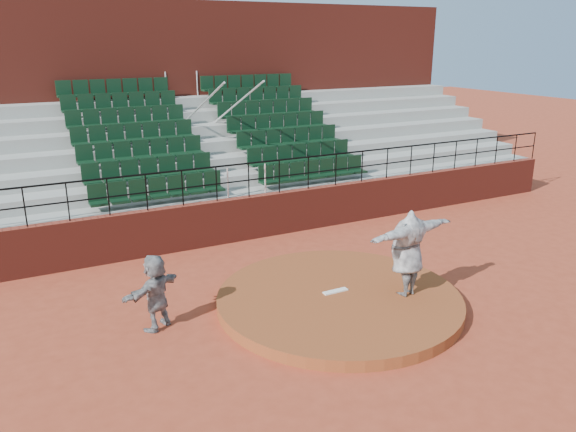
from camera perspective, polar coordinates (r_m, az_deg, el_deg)
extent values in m
plane|color=#A33C24|center=(12.92, 5.17, -8.93)|extent=(90.00, 90.00, 0.00)
cylinder|color=brown|center=(12.87, 5.18, -8.43)|extent=(5.50, 5.50, 0.25)
cube|color=white|center=(12.92, 4.84, -7.62)|extent=(0.60, 0.15, 0.03)
cube|color=maroon|center=(16.79, -3.93, -0.15)|extent=(24.00, 0.30, 1.30)
cylinder|color=black|center=(16.36, -4.05, 5.36)|extent=(24.00, 0.05, 0.05)
cylinder|color=black|center=(16.48, -4.01, 3.66)|extent=(24.00, 0.04, 0.04)
cylinder|color=black|center=(15.22, -25.19, 0.82)|extent=(0.04, 0.04, 1.00)
cylinder|color=black|center=(15.27, -21.47, 1.34)|extent=(0.04, 0.04, 1.00)
cylinder|color=black|center=(15.39, -17.80, 1.85)|extent=(0.04, 0.04, 1.00)
cylinder|color=black|center=(15.57, -14.19, 2.34)|extent=(0.04, 0.04, 1.00)
cylinder|color=black|center=(15.82, -10.67, 2.80)|extent=(0.04, 0.04, 1.00)
cylinder|color=black|center=(16.12, -7.27, 3.25)|extent=(0.04, 0.04, 1.00)
cylinder|color=black|center=(16.48, -4.01, 3.66)|extent=(0.04, 0.04, 1.00)
cylinder|color=black|center=(16.88, -0.89, 4.04)|extent=(0.04, 0.04, 1.00)
cylinder|color=black|center=(17.34, 2.08, 4.40)|extent=(0.04, 0.04, 1.00)
cylinder|color=black|center=(17.84, 4.88, 4.72)|extent=(0.04, 0.04, 1.00)
cylinder|color=black|center=(18.38, 7.54, 5.02)|extent=(0.04, 0.04, 1.00)
cylinder|color=black|center=(18.96, 10.03, 5.28)|extent=(0.04, 0.04, 1.00)
cylinder|color=black|center=(19.58, 12.38, 5.53)|extent=(0.04, 0.04, 1.00)
cylinder|color=black|center=(20.22, 14.58, 5.74)|extent=(0.04, 0.04, 1.00)
cylinder|color=black|center=(20.89, 16.65, 5.94)|extent=(0.04, 0.04, 1.00)
cylinder|color=black|center=(21.59, 18.58, 6.12)|extent=(0.04, 0.04, 1.00)
cylinder|color=black|center=(22.31, 20.40, 6.28)|extent=(0.04, 0.04, 1.00)
cylinder|color=black|center=(23.05, 22.10, 6.43)|extent=(0.04, 0.04, 1.00)
cylinder|color=black|center=(23.81, 23.69, 6.56)|extent=(0.04, 0.04, 1.00)
cube|color=#969791|center=(17.29, -4.69, 0.36)|extent=(24.00, 0.85, 1.30)
cube|color=black|center=(16.27, -13.02, 2.55)|extent=(3.85, 0.48, 0.72)
cube|color=black|center=(18.12, 2.61, 4.51)|extent=(3.85, 0.48, 0.72)
cube|color=#969791|center=(17.99, -5.76, 1.68)|extent=(24.00, 0.85, 1.70)
cube|color=black|center=(16.98, -13.85, 4.51)|extent=(3.85, 0.48, 0.72)
cube|color=black|center=(18.76, 1.33, 6.23)|extent=(3.85, 0.48, 0.72)
cube|color=#969791|center=(18.71, -6.75, 2.90)|extent=(24.00, 0.85, 2.10)
cube|color=black|center=(17.71, -14.62, 6.30)|extent=(3.85, 0.48, 0.72)
cube|color=black|center=(19.42, 0.12, 7.82)|extent=(3.85, 0.48, 0.72)
cube|color=#969791|center=(19.43, -7.67, 4.03)|extent=(24.00, 0.85, 2.50)
cube|color=black|center=(18.46, -15.33, 7.95)|extent=(3.85, 0.48, 0.72)
cube|color=black|center=(20.11, -1.01, 9.31)|extent=(3.85, 0.48, 0.72)
cube|color=#969791|center=(20.17, -8.52, 5.07)|extent=(24.00, 0.85, 2.90)
cube|color=black|center=(19.22, -15.99, 9.47)|extent=(3.85, 0.48, 0.72)
cube|color=black|center=(20.82, -2.07, 10.69)|extent=(3.85, 0.48, 0.72)
cube|color=#969791|center=(20.92, -9.32, 6.04)|extent=(24.00, 0.85, 3.30)
cube|color=black|center=(20.00, -16.61, 10.87)|extent=(3.85, 0.48, 0.72)
cube|color=black|center=(21.54, -3.08, 11.98)|extent=(3.85, 0.48, 0.72)
cube|color=#969791|center=(21.68, -10.06, 6.94)|extent=(24.00, 0.85, 3.70)
cube|color=black|center=(20.80, -17.18, 12.16)|extent=(3.85, 0.48, 0.72)
cube|color=black|center=(22.28, -4.02, 13.18)|extent=(3.85, 0.48, 0.72)
cylinder|color=silver|center=(18.86, -9.67, 10.17)|extent=(0.06, 5.97, 2.46)
cylinder|color=silver|center=(19.26, -6.23, 10.47)|extent=(0.06, 5.97, 2.46)
cube|color=maroon|center=(23.28, -11.76, 11.80)|extent=(24.00, 3.00, 7.10)
imported|color=black|center=(12.67, 12.04, -3.68)|extent=(2.50, 1.00, 1.98)
imported|color=black|center=(11.88, -13.29, -7.51)|extent=(1.53, 1.20, 1.62)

